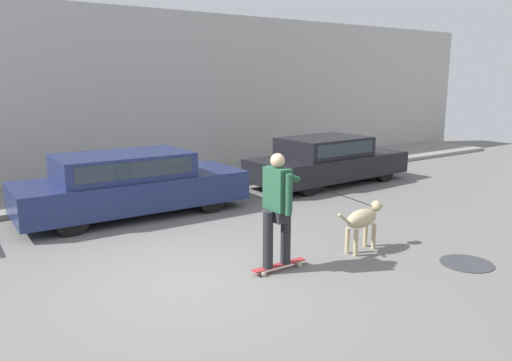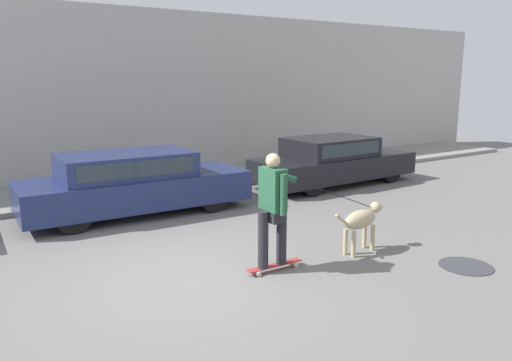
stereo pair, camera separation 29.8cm
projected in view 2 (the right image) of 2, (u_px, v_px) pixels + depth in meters
The scene contains 8 objects.
ground_plane at pixel (190, 279), 6.96m from camera, with size 36.00×36.00×0.00m, color slate.
back_wall at pixel (61, 96), 12.52m from camera, with size 32.00×0.30×4.58m.
sidewalk_curb at pixel (81, 193), 11.82m from camera, with size 30.00×2.46×0.12m.
parked_car_1 at pixel (134, 183), 10.15m from camera, with size 4.57×1.77×1.28m.
parked_car_2 at pixel (333, 161), 13.01m from camera, with size 4.54×1.85×1.24m.
dog at pixel (361, 221), 7.92m from camera, with size 1.14×0.39×0.77m.
skateboarder at pixel (274, 205), 7.04m from camera, with size 2.43×0.61×1.72m.
manhole_cover at pixel (466, 266), 7.40m from camera, with size 0.78×0.78×0.01m.
Camera 2 is at (-2.78, -5.99, 2.75)m, focal length 35.00 mm.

